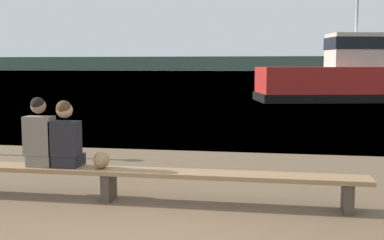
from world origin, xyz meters
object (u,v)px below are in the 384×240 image
Objects in this scene: person_left at (40,136)px; bench_main at (109,174)px; person_right at (66,137)px; tugboat_red at (353,80)px; shopping_bag at (101,160)px.

bench_main is at bearing -0.20° from person_left.
bench_main is 0.79m from person_right.
person_right is 0.09× the size of tugboat_red.
bench_main is at bearing 149.60° from tugboat_red.
person_right is 3.93× the size of shopping_bag.
person_right is at bearing -0.04° from person_left.
person_left reaches higher than shopping_bag.
person_right reaches higher than bench_main.
bench_main is 7.11× the size of person_left.
person_left reaches higher than bench_main.
person_left is at bearing 179.80° from bench_main.
person_left is at bearing 147.04° from tugboat_red.
tugboat_red reaches higher than person_right.
tugboat_red is at bearing 72.26° from shopping_bag.
tugboat_red is (6.30, 20.02, 0.75)m from bench_main.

